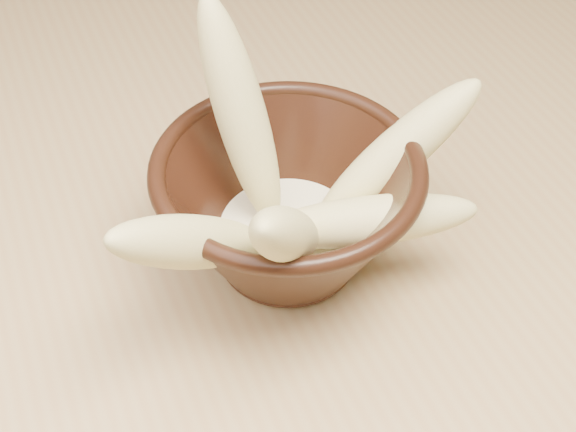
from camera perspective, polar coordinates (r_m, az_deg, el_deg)
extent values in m
cube|color=tan|center=(0.79, 11.50, 8.31)|extent=(1.20, 0.80, 0.04)
cylinder|color=black|center=(0.59, 0.00, -3.00)|extent=(0.08, 0.08, 0.01)
cylinder|color=black|center=(0.57, 0.00, -1.74)|extent=(0.08, 0.08, 0.01)
torus|color=black|center=(0.53, 0.00, 3.41)|extent=(0.18, 0.18, 0.01)
cylinder|color=#FFF5CD|center=(0.57, 0.00, -1.14)|extent=(0.10, 0.10, 0.01)
ellipsoid|color=#DCD082|center=(0.53, -3.34, 7.17)|extent=(0.06, 0.10, 0.17)
ellipsoid|color=#DCD082|center=(0.49, -6.71, -1.85)|extent=(0.14, 0.09, 0.12)
ellipsoid|color=#DCD082|center=(0.56, 7.79, 4.47)|extent=(0.14, 0.04, 0.12)
ellipsoid|color=#DCD082|center=(0.54, 5.62, -0.35)|extent=(0.16, 0.08, 0.04)
ellipsoid|color=#DCD082|center=(0.48, -0.08, -1.39)|extent=(0.10, 0.13, 0.14)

